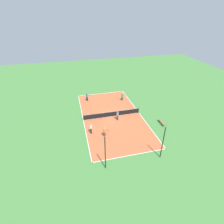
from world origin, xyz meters
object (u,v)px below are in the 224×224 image
bench (162,122)px  fence_post_back_left (163,143)px  player_near_white (91,127)px  player_far_green (122,96)px  player_near_blue (87,97)px  tennis_ball_far_baseline (101,157)px  tennis_ball_near_net (98,97)px  tennis_net (112,114)px  player_center_orange (104,131)px  fence_post_back_right (105,153)px  player_baseline_gray (117,115)px

bench → fence_post_back_left: fence_post_back_left is taller
player_near_white → player_far_green: size_ratio=1.20×
player_near_white → player_near_blue: 11.11m
bench → player_near_blue: (10.86, -11.45, 0.55)m
player_near_blue → player_near_white: bearing=-68.6°
bench → player_near_white: bearing=-91.8°
tennis_ball_far_baseline → fence_post_back_left: bearing=166.6°
bench → player_far_green: (3.81, -9.84, 0.50)m
tennis_ball_far_baseline → tennis_ball_near_net: size_ratio=1.00×
tennis_net → player_center_orange: player_center_orange is taller
player_near_white → fence_post_back_right: bearing=-172.7°
player_center_orange → fence_post_back_right: (1.14, 5.90, 1.44)m
player_baseline_gray → tennis_ball_far_baseline: size_ratio=25.37×
tennis_ball_near_net → player_baseline_gray: bearing=99.8°
player_center_orange → tennis_ball_far_baseline: 4.44m
tennis_net → player_baseline_gray: size_ratio=5.83×
player_baseline_gray → tennis_ball_near_net: (1.68, -9.72, -0.96)m
player_far_green → fence_post_back_right: (7.18, 16.61, 1.47)m
player_center_orange → player_baseline_gray: bearing=82.4°
player_baseline_gray → player_near_blue: size_ratio=1.07×
tennis_ball_near_net → fence_post_back_left: fence_post_back_left is taller
bench → tennis_ball_near_net: size_ratio=27.97×
tennis_net → player_far_green: (-3.58, -5.56, 0.35)m
player_near_white → tennis_ball_far_baseline: (-0.52, 5.38, -1.03)m
tennis_net → tennis_ball_near_net: (1.07, -8.38, -0.49)m
tennis_net → fence_post_back_left: (-3.60, 11.04, 1.82)m
player_far_green → player_baseline_gray: bearing=-126.2°
player_baseline_gray → fence_post_back_left: bearing=93.3°
bench → fence_post_back_right: 13.05m
player_baseline_gray → player_near_white: bearing=13.8°
player_near_blue → bench: bearing=-20.9°
player_center_orange → player_near_blue: player_near_blue is taller
tennis_ball_near_net → fence_post_back_right: 19.73m
player_center_orange → fence_post_back_left: fence_post_back_left is taller
bench → tennis_ball_far_baseline: bench is taller
player_near_white → fence_post_back_right: (-0.69, 7.13, 1.28)m
player_near_white → player_baseline_gray: (-4.90, -2.57, -0.07)m
tennis_ball_far_baseline → tennis_ball_near_net: 17.88m
player_center_orange → fence_post_back_right: 6.18m
player_near_blue → player_far_green: size_ratio=1.05×
tennis_ball_near_net → player_far_green: bearing=148.7°
tennis_net → tennis_ball_far_baseline: (3.76, 9.29, -0.49)m
fence_post_back_right → tennis_ball_near_net: bearing=-97.4°
bench → player_near_white: (11.67, -0.37, 0.69)m
player_center_orange → tennis_ball_near_net: 13.62m
bench → fence_post_back_left: bearing=-29.2°
fence_post_back_right → tennis_net: bearing=-108.0°
tennis_net → player_center_orange: (2.45, 5.14, 0.37)m
player_near_white → tennis_net: bearing=-45.8°
player_far_green → tennis_ball_near_net: bearing=135.8°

